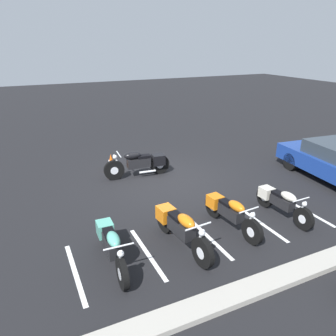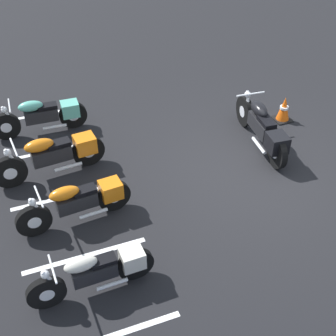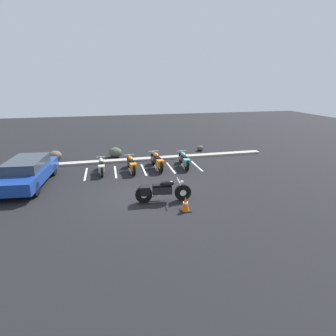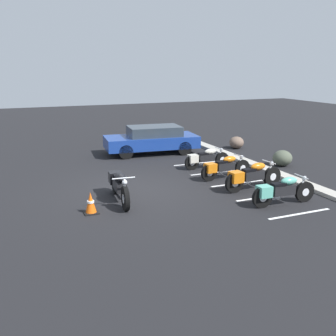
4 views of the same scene
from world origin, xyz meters
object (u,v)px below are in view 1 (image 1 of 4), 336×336
(parked_bike_2, at_px, (180,227))
(parked_bike_0, at_px, (281,202))
(traffic_cone, at_px, (111,162))
(motorcycle_black_featured, at_px, (141,163))
(parked_bike_3, at_px, (111,244))
(parked_bike_1, at_px, (229,212))

(parked_bike_2, bearing_deg, parked_bike_0, 86.20)
(parked_bike_0, xyz_separation_m, traffic_cone, (3.21, -5.30, -0.13))
(motorcycle_black_featured, bearing_deg, parked_bike_0, 124.90)
(parked_bike_0, relative_size, parked_bike_3, 0.93)
(motorcycle_black_featured, height_order, parked_bike_1, motorcycle_black_featured)
(parked_bike_2, xyz_separation_m, traffic_cone, (0.09, -5.37, -0.19))
(motorcycle_black_featured, bearing_deg, parked_bike_2, 86.13)
(traffic_cone, bearing_deg, parked_bike_1, 107.01)
(motorcycle_black_featured, distance_m, traffic_cone, 1.32)
(parked_bike_0, height_order, parked_bike_2, parked_bike_2)
(traffic_cone, bearing_deg, motorcycle_black_featured, 126.52)
(parked_bike_1, bearing_deg, motorcycle_black_featured, -173.82)
(traffic_cone, bearing_deg, parked_bike_3, 74.15)
(motorcycle_black_featured, bearing_deg, parked_bike_1, 106.21)
(parked_bike_3, bearing_deg, parked_bike_1, 94.48)
(parked_bike_0, bearing_deg, motorcycle_black_featured, -151.86)
(parked_bike_0, relative_size, traffic_cone, 3.26)
(parked_bike_2, xyz_separation_m, parked_bike_3, (1.61, -0.05, -0.03))
(motorcycle_black_featured, relative_size, parked_bike_2, 1.04)
(parked_bike_1, height_order, traffic_cone, parked_bike_1)
(traffic_cone, bearing_deg, parked_bike_2, 90.98)
(motorcycle_black_featured, distance_m, parked_bike_1, 4.24)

